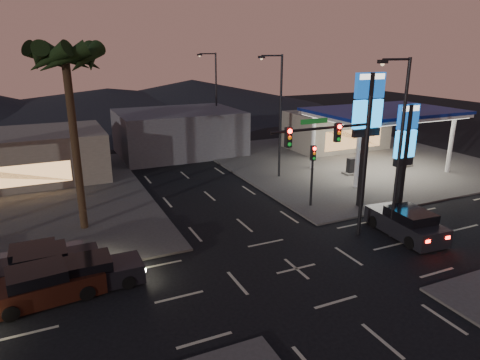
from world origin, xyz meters
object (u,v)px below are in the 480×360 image
car_lane_b_mid (48,265)px  pylon_sign_tall (368,114)px  car_lane_a_mid (45,285)px  car_lane_b_front (39,259)px  suv_station (406,223)px  gas_station (384,114)px  pylon_sign_short (406,140)px  traffic_signal_mast (340,150)px  car_lane_a_front (92,273)px

car_lane_b_mid → pylon_sign_tall: bearing=4.0°
car_lane_a_mid → car_lane_b_front: car_lane_a_mid is taller
pylon_sign_tall → suv_station: pylon_sign_tall is taller
gas_station → pylon_sign_tall: bearing=-139.1°
pylon_sign_tall → car_lane_b_mid: pylon_sign_tall is taller
pylon_sign_short → car_lane_a_mid: bearing=-174.1°
traffic_signal_mast → car_lane_b_front: (-15.24, 3.08, -4.59)m
pylon_sign_tall → pylon_sign_short: (2.50, -1.00, -1.74)m
car_lane_a_front → suv_station: 17.24m
traffic_signal_mast → car_lane_b_mid: (-14.86, 2.15, -4.53)m
traffic_signal_mast → car_lane_b_mid: bearing=171.8°
car_lane_a_front → car_lane_b_mid: car_lane_b_mid is taller
suv_station → pylon_sign_tall: bearing=82.3°
pylon_sign_short → car_lane_b_front: size_ratio=1.66×
pylon_sign_tall → suv_station: (-0.64, -4.77, -5.63)m
car_lane_a_front → car_lane_b_mid: bearing=137.7°
traffic_signal_mast → car_lane_a_front: (-13.05, 0.51, -4.56)m
pylon_sign_short → pylon_sign_tall: bearing=158.2°
car_lane_a_front → car_lane_a_mid: car_lane_a_mid is taller
car_lane_b_front → car_lane_b_mid: size_ratio=0.90×
car_lane_b_front → gas_station: bearing=14.2°
car_lane_b_front → car_lane_b_mid: (0.39, -0.94, 0.07)m
traffic_signal_mast → suv_station: size_ratio=1.57×
gas_station → car_lane_b_mid: bearing=-163.8°
traffic_signal_mast → car_lane_b_front: size_ratio=1.90×
pylon_sign_short → suv_station: 6.27m
car_lane_b_front → traffic_signal_mast: bearing=-11.4°
pylon_sign_tall → car_lane_b_mid: (-19.60, -1.37, -5.69)m
gas_station → car_lane_b_mid: 28.56m
car_lane_b_front → suv_station: bearing=-12.7°
pylon_sign_short → car_lane_a_mid: pylon_sign_short is taller
gas_station → car_lane_a_front: bearing=-159.4°
pylon_sign_tall → car_lane_b_mid: 20.45m
car_lane_a_front → car_lane_a_mid: bearing=-172.0°
suv_station → pylon_sign_short: bearing=50.2°
car_lane_a_front → gas_station: bearing=20.6°
car_lane_b_mid → car_lane_a_front: bearing=-42.3°
traffic_signal_mast → car_lane_b_front: traffic_signal_mast is taller
pylon_sign_tall → pylon_sign_short: pylon_sign_tall is taller
suv_station → car_lane_a_mid: bearing=175.5°
gas_station → traffic_signal_mast: (-12.24, -10.01, 0.15)m
pylon_sign_tall → car_lane_a_mid: (-19.78, -3.28, -5.67)m
traffic_signal_mast → pylon_sign_short: bearing=19.1°
gas_station → car_lane_a_front: (-25.30, -9.50, -4.41)m
car_lane_b_mid → suv_station: (18.96, -3.41, 0.07)m
gas_station → pylon_sign_short: pylon_sign_short is taller
car_lane_a_front → suv_station: suv_station is taller
pylon_sign_tall → traffic_signal_mast: (-4.74, -3.51, -1.17)m
car_lane_b_front → pylon_sign_short: bearing=-1.5°
pylon_sign_short → traffic_signal_mast: size_ratio=0.88×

